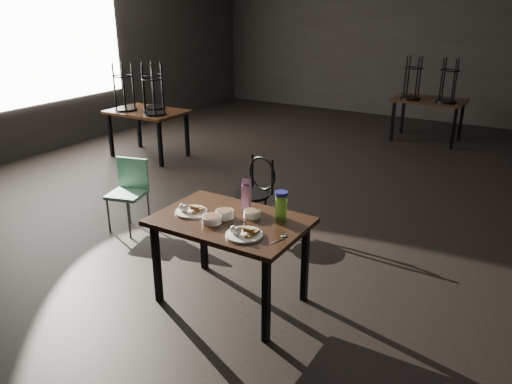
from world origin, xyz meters
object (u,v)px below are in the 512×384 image
Objects in this scene: water_bottle at (281,205)px; juice_carton at (246,195)px; school_chair at (129,188)px; main_table at (230,228)px; bentwood_chair at (256,189)px.

juice_carton is at bearing 174.06° from water_bottle.
juice_carton is 0.34× the size of school_chair.
main_table is 1.40m from bentwood_chair.
main_table is 1.54× the size of school_chair.
juice_carton is at bearing 91.50° from main_table.
juice_carton reaches higher than school_chair.
main_table is 4.58× the size of juice_carton.
school_chair is (-1.75, 0.64, -0.20)m from main_table.
school_chair reaches higher than main_table.
school_chair is at bearing 168.73° from water_bottle.
school_chair is at bearing -139.26° from bentwood_chair.
main_table is at bearing -35.03° from school_chair.
juice_carton is 1.14× the size of water_bottle.
water_bottle reaches higher than main_table.
school_chair is (-1.75, 0.38, -0.40)m from juice_carton.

